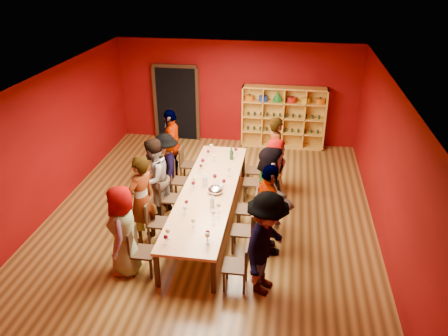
{
  "coord_description": "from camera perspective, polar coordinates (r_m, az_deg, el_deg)",
  "views": [
    {
      "loc": [
        1.54,
        -7.79,
        5.23
      ],
      "look_at": [
        0.29,
        0.27,
        1.15
      ],
      "focal_mm": 35.0,
      "sensor_mm": 36.0,
      "label": 1
    }
  ],
  "objects": [
    {
      "name": "person_left_2",
      "position": [
        9.39,
        -9.17,
        -1.36
      ],
      "size": [
        0.71,
        0.97,
        1.78
      ],
      "primitive_type": "imported",
      "rotation": [
        0.0,
        0.0,
        -1.88
      ],
      "color": "#C88691",
      "rests_on": "ground"
    },
    {
      "name": "carafe_a",
      "position": [
        9.2,
        -2.5,
        -1.7
      ],
      "size": [
        0.11,
        0.11,
        0.28
      ],
      "color": "silver",
      "rests_on": "tasting_table"
    },
    {
      "name": "wine_glass_18",
      "position": [
        9.63,
        0.63,
        -0.18
      ],
      "size": [
        0.08,
        0.08,
        0.2
      ],
      "color": "silver",
      "rests_on": "tasting_table"
    },
    {
      "name": "person_right_2",
      "position": [
        8.78,
        5.98,
        -2.86
      ],
      "size": [
        0.98,
        1.81,
        1.87
      ],
      "primitive_type": "imported",
      "rotation": [
        0.0,
        0.0,
        1.87
      ],
      "color": "#4C4C51",
      "rests_on": "ground"
    },
    {
      "name": "chair_person_left_1",
      "position": [
        8.73,
        -9.01,
        -6.65
      ],
      "size": [
        0.42,
        0.42,
        0.89
      ],
      "color": "black",
      "rests_on": "ground"
    },
    {
      "name": "wine_glass_13",
      "position": [
        7.46,
        -2.2,
        -8.81
      ],
      "size": [
        0.09,
        0.09,
        0.22
      ],
      "color": "silver",
      "rests_on": "tasting_table"
    },
    {
      "name": "shelving_unit",
      "position": [
        12.83,
        7.77,
        6.98
      ],
      "size": [
        2.4,
        0.4,
        1.8
      ],
      "color": "gold",
      "rests_on": "ground"
    },
    {
      "name": "person_left_1",
      "position": [
        8.58,
        -10.75,
        -4.12
      ],
      "size": [
        0.72,
        0.81,
        1.84
      ],
      "primitive_type": "imported",
      "rotation": [
        0.0,
        0.0,
        -2.0
      ],
      "color": "#131436",
      "rests_on": "ground"
    },
    {
      "name": "chair_person_left_4",
      "position": [
        10.93,
        -5.01,
        0.77
      ],
      "size": [
        0.42,
        0.42,
        0.89
      ],
      "color": "black",
      "rests_on": "ground"
    },
    {
      "name": "chair_person_right_1",
      "position": [
        8.38,
        3.01,
        -7.87
      ],
      "size": [
        0.42,
        0.42,
        0.89
      ],
      "color": "black",
      "rests_on": "ground"
    },
    {
      "name": "wine_glass_16",
      "position": [
        8.3,
        -0.73,
        -4.91
      ],
      "size": [
        0.08,
        0.08,
        0.2
      ],
      "color": "silver",
      "rests_on": "tasting_table"
    },
    {
      "name": "person_right_0",
      "position": [
        7.24,
        5.54,
        -9.9
      ],
      "size": [
        0.84,
        1.31,
        1.88
      ],
      "primitive_type": "imported",
      "rotation": [
        0.0,
        0.0,
        1.26
      ],
      "color": "pink",
      "rests_on": "ground"
    },
    {
      "name": "chair_person_right_4",
      "position": [
        10.61,
        4.51,
        -0.04
      ],
      "size": [
        0.42,
        0.42,
        0.89
      ],
      "color": "black",
      "rests_on": "ground"
    },
    {
      "name": "person_left_0",
      "position": [
        7.88,
        -13.02,
        -7.98
      ],
      "size": [
        0.6,
        0.9,
        1.71
      ],
      "primitive_type": "imported",
      "rotation": [
        0.0,
        0.0,
        -1.39
      ],
      "color": "#4A494E",
      "rests_on": "ground"
    },
    {
      "name": "tasting_table",
      "position": [
        9.14,
        -2.03,
        -3.16
      ],
      "size": [
        1.1,
        4.5,
        0.75
      ],
      "color": "tan",
      "rests_on": "ground"
    },
    {
      "name": "wine_glass_8",
      "position": [
        10.28,
        -1.33,
        1.52
      ],
      "size": [
        0.07,
        0.07,
        0.18
      ],
      "color": "silver",
      "rests_on": "tasting_table"
    },
    {
      "name": "wine_glass_7",
      "position": [
        10.01,
        -2.78,
        0.95
      ],
      "size": [
        0.09,
        0.09,
        0.22
      ],
      "color": "silver",
      "rests_on": "tasting_table"
    },
    {
      "name": "wine_glass_12",
      "position": [
        9.31,
        -1.21,
        -1.11
      ],
      "size": [
        0.09,
        0.09,
        0.22
      ],
      "color": "silver",
      "rests_on": "tasting_table"
    },
    {
      "name": "wine_glass_6",
      "position": [
        9.14,
        -0.03,
        -1.75
      ],
      "size": [
        0.08,
        0.08,
        0.2
      ],
      "color": "silver",
      "rests_on": "tasting_table"
    },
    {
      "name": "person_right_3",
      "position": [
        9.92,
        6.66,
        -0.35
      ],
      "size": [
        0.49,
        0.79,
        1.54
      ],
      "primitive_type": "imported",
      "rotation": [
        0.0,
        0.0,
        1.46
      ],
      "color": "beige",
      "rests_on": "ground"
    },
    {
      "name": "wine_glass_19",
      "position": [
        7.52,
        -7.62,
        -8.97
      ],
      "size": [
        0.08,
        0.08,
        0.19
      ],
      "color": "silver",
      "rests_on": "tasting_table"
    },
    {
      "name": "wine_glass_14",
      "position": [
        7.91,
        -4.07,
        -6.91
      ],
      "size": [
        0.07,
        0.07,
        0.18
      ],
      "color": "silver",
      "rests_on": "tasting_table"
    },
    {
      "name": "wine_glass_3",
      "position": [
        7.64,
        -7.34,
        -8.19
      ],
      "size": [
        0.09,
        0.09,
        0.21
      ],
      "color": "silver",
      "rests_on": "tasting_table"
    },
    {
      "name": "carafe_b",
      "position": [
        8.48,
        -1.55,
        -4.49
      ],
      "size": [
        0.12,
        0.12,
        0.24
      ],
      "color": "silver",
      "rests_on": "tasting_table"
    },
    {
      "name": "wine_glass_15",
      "position": [
        8.46,
        -4.92,
        -4.47
      ],
      "size": [
        0.07,
        0.07,
        0.18
      ],
      "color": "silver",
      "rests_on": "tasting_table"
    },
    {
      "name": "wine_glass_10",
      "position": [
        10.76,
        -1.69,
        2.86
      ],
      "size": [
        0.09,
        0.09,
        0.22
      ],
      "color": "silver",
      "rests_on": "tasting_table"
    },
    {
      "name": "wine_glass_9",
      "position": [
        9.25,
        -3.86,
        -1.47
      ],
      "size": [
        0.08,
        0.08,
        0.2
      ],
      "color": "silver",
      "rests_on": "tasting_table"
    },
    {
      "name": "wine_glass_11",
      "position": [
        9.84,
        -3.05,
        0.27
      ],
      "size": [
        0.07,
        0.07,
        0.18
      ],
      "color": "silver",
      "rests_on": "tasting_table"
    },
    {
      "name": "wine_bottle",
      "position": [
        10.38,
        0.97,
        1.76
      ],
      "size": [
        0.1,
        0.1,
        0.33
      ],
      "color": "#153B18",
      "rests_on": "tasting_table"
    },
    {
      "name": "wine_glass_0",
      "position": [
        10.46,
        1.13,
        2.05
      ],
      "size": [
        0.08,
        0.08,
        0.19
      ],
      "color": "silver",
      "rests_on": "tasting_table"
    },
    {
      "name": "person_left_3",
      "position": [
        10.11,
        -7.54,
        0.23
      ],
      "size": [
        0.73,
        1.1,
        1.57
      ],
      "primitive_type": "imported",
      "rotation": [
        0.0,
        0.0,
        -1.24
      ],
      "color": "pink",
      "rests_on": "ground"
    },
    {
      "name": "wine_glass_4",
      "position": [
        8.26,
        -5.14,
        -5.22
      ],
      "size": [
        0.08,
        0.08,
        0.2
      ],
      "color": "silver",
      "rests_on": "tasting_table"
    },
    {
      "name": "person_right_1",
      "position": [
        8.12,
        5.82,
        -5.57
      ],
      "size": [
        0.86,
        1.19,
        1.85
      ],
      "primitive_type": "imported",
      "rotation": [
        0.0,
        0.0,
        1.95
      ],
      "color": "#535359",
      "rests_on": "ground"
    },
    {
      "name": "wine_glass_20",
      "position": [
        7.57,
        -2.14,
        -8.43
      ],
      "size": [
        0.08,
        0.08,
        0.19
      ],
      "color": "silver",
      "rests_on": "tasting_table"
    },
    {
      "name": "chair_person_right_0",
      "position": [
        7.54,
        2.13,
        -12.36
      ],
      "size": [
        0.42,
        0.42,
        0.89
      ],
      "color": "black",
      "rests_on": "ground"
    },
    {
      "name": "wine_glass_17",
      "position": [
        10.54,
        -2.09,
        2.15
      ],
      "size": [
        0.07,
        0.07,
        0.18
      ],
      "color": "silver",
      "rests_on": "tasting_table"
    },
    {
      "name": "person_right_4",
      "position": [
        10.41,
        6.78,
        1.86
      ],
      "size": [
        0.69,
        0.79,
        1.83
      ],
      "primitive_type": "imported",
      "rotation": [
        0.0,
        0.0,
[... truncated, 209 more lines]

